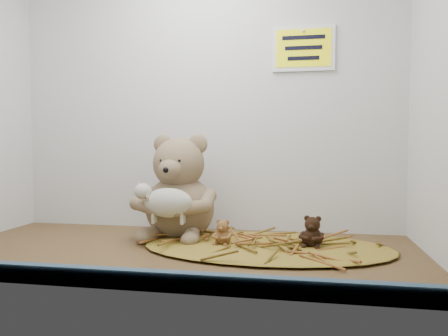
% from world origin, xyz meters
% --- Properties ---
extents(alcove_shell, '(1.20, 0.60, 0.90)m').
position_xyz_m(alcove_shell, '(0.00, 0.09, 0.45)').
color(alcove_shell, '#412C16').
rests_on(alcove_shell, ground).
extents(front_rail, '(1.19, 0.02, 0.04)m').
position_xyz_m(front_rail, '(0.00, -0.29, 0.02)').
color(front_rail, '#39586D').
rests_on(front_rail, shelf_floor).
extents(straw_bed, '(0.64, 0.37, 0.01)m').
position_xyz_m(straw_bed, '(0.21, 0.06, 0.01)').
color(straw_bed, brown).
rests_on(straw_bed, shelf_floor).
extents(main_teddy, '(0.26, 0.27, 0.29)m').
position_xyz_m(main_teddy, '(-0.04, 0.16, 0.15)').
color(main_teddy, '#907E58').
rests_on(main_teddy, shelf_floor).
extents(toy_lamb, '(0.17, 0.10, 0.11)m').
position_xyz_m(toy_lamb, '(-0.04, 0.05, 0.11)').
color(toy_lamb, beige).
rests_on(toy_lamb, main_teddy).
extents(mini_teddy_tan, '(0.06, 0.06, 0.06)m').
position_xyz_m(mini_teddy_tan, '(0.10, 0.05, 0.04)').
color(mini_teddy_tan, brown).
rests_on(mini_teddy_tan, straw_bed).
extents(mini_teddy_brown, '(0.07, 0.08, 0.08)m').
position_xyz_m(mini_teddy_brown, '(0.33, 0.07, 0.05)').
color(mini_teddy_brown, black).
rests_on(mini_teddy_brown, straw_bed).
extents(wall_sign, '(0.16, 0.01, 0.11)m').
position_xyz_m(wall_sign, '(0.30, 0.29, 0.55)').
color(wall_sign, '#FFF90D').
rests_on(wall_sign, back_wall).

